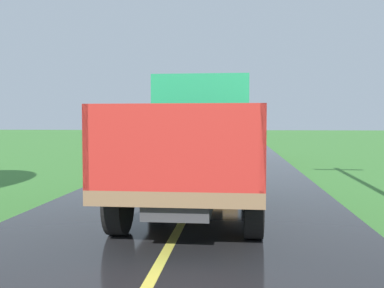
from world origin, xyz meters
name	(u,v)px	position (x,y,z in m)	size (l,w,h in m)	color
banana_truck_near	(199,139)	(0.16, 11.41, 1.49)	(2.38, 5.82, 2.80)	#2D2D30
banana_truck_far	(214,130)	(-0.14, 23.19, 1.47)	(2.38, 5.81, 2.80)	#2D2D30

